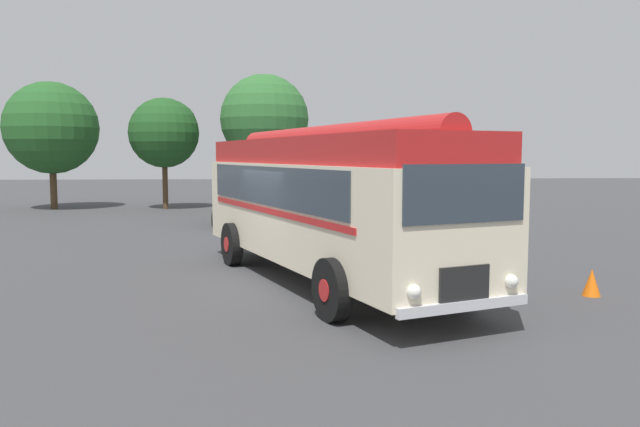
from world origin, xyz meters
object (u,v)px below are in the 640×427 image
at_px(vintage_bus, 325,198).
at_px(car_near_left, 240,203).
at_px(car_mid_left, 299,201).
at_px(traffic_cone, 592,282).

xyz_separation_m(vintage_bus, car_near_left, (-2.61, 12.17, -1.05)).
bearing_deg(car_mid_left, vintage_bus, -89.51).
height_order(vintage_bus, car_near_left, vintage_bus).
bearing_deg(traffic_cone, car_near_left, 119.47).
xyz_separation_m(vintage_bus, traffic_cone, (5.27, -1.79, -1.62)).
xyz_separation_m(car_near_left, traffic_cone, (7.89, -13.96, -0.57)).
relative_size(car_near_left, car_mid_left, 0.96).
distance_m(car_near_left, car_mid_left, 2.66).
relative_size(vintage_bus, car_near_left, 2.44).
bearing_deg(vintage_bus, car_mid_left, 90.49).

